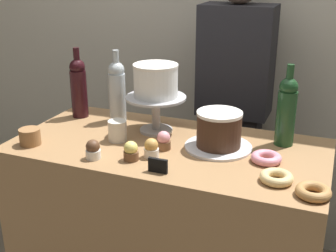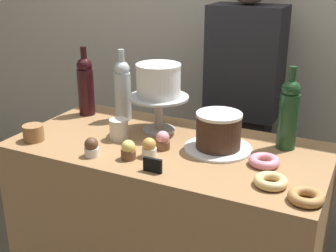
% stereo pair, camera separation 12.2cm
% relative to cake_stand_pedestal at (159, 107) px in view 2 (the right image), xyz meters
% --- Properties ---
extents(back_wall, '(6.00, 0.05, 2.60)m').
position_rel_cake_stand_pedestal_xyz_m(back_wall, '(0.10, 0.77, 0.29)').
color(back_wall, '#BCB7A8').
rests_on(back_wall, ground_plane).
extents(display_counter, '(1.25, 0.62, 0.90)m').
position_rel_cake_stand_pedestal_xyz_m(display_counter, '(0.10, -0.12, -0.56)').
color(display_counter, '#997047').
rests_on(display_counter, ground_plane).
extents(cake_stand_pedestal, '(0.26, 0.26, 0.16)m').
position_rel_cake_stand_pedestal_xyz_m(cake_stand_pedestal, '(0.00, 0.00, 0.00)').
color(cake_stand_pedestal, '#B2B2B7').
rests_on(cake_stand_pedestal, display_counter).
extents(white_layer_cake, '(0.19, 0.19, 0.14)m').
position_rel_cake_stand_pedestal_xyz_m(white_layer_cake, '(0.00, -0.00, 0.12)').
color(white_layer_cake, white).
rests_on(white_layer_cake, cake_stand_pedestal).
extents(silver_serving_platter, '(0.26, 0.26, 0.01)m').
position_rel_cake_stand_pedestal_xyz_m(silver_serving_platter, '(0.30, -0.08, -0.10)').
color(silver_serving_platter, white).
rests_on(silver_serving_platter, display_counter).
extents(chocolate_round_cake, '(0.18, 0.18, 0.14)m').
position_rel_cake_stand_pedestal_xyz_m(chocolate_round_cake, '(0.30, -0.08, -0.03)').
color(chocolate_round_cake, '#3D2619').
rests_on(chocolate_round_cake, silver_serving_platter).
extents(wine_bottle_clear, '(0.08, 0.08, 0.33)m').
position_rel_cake_stand_pedestal_xyz_m(wine_bottle_clear, '(-0.22, 0.06, 0.04)').
color(wine_bottle_clear, '#B2BCC1').
rests_on(wine_bottle_clear, display_counter).
extents(wine_bottle_dark_red, '(0.08, 0.08, 0.33)m').
position_rel_cake_stand_pedestal_xyz_m(wine_bottle_dark_red, '(-0.41, 0.05, 0.04)').
color(wine_bottle_dark_red, black).
rests_on(wine_bottle_dark_red, display_counter).
extents(wine_bottle_green, '(0.08, 0.08, 0.33)m').
position_rel_cake_stand_pedestal_xyz_m(wine_bottle_green, '(0.53, 0.06, 0.04)').
color(wine_bottle_green, '#193D1E').
rests_on(wine_bottle_green, display_counter).
extents(cupcake_caramel, '(0.06, 0.06, 0.07)m').
position_rel_cake_stand_pedestal_xyz_m(cupcake_caramel, '(0.09, -0.25, -0.07)').
color(cupcake_caramel, white).
rests_on(cupcake_caramel, display_counter).
extents(cupcake_strawberry, '(0.06, 0.06, 0.07)m').
position_rel_cake_stand_pedestal_xyz_m(cupcake_strawberry, '(0.10, -0.16, -0.07)').
color(cupcake_strawberry, brown).
rests_on(cupcake_strawberry, display_counter).
extents(cupcake_lemon, '(0.06, 0.06, 0.07)m').
position_rel_cake_stand_pedestal_xyz_m(cupcake_lemon, '(0.03, -0.30, -0.07)').
color(cupcake_lemon, brown).
rests_on(cupcake_lemon, display_counter).
extents(cupcake_chocolate, '(0.06, 0.06, 0.07)m').
position_rel_cake_stand_pedestal_xyz_m(cupcake_chocolate, '(-0.11, -0.34, -0.07)').
color(cupcake_chocolate, white).
rests_on(cupcake_chocolate, display_counter).
extents(donut_pink, '(0.11, 0.11, 0.03)m').
position_rel_cake_stand_pedestal_xyz_m(donut_pink, '(0.49, -0.14, -0.09)').
color(donut_pink, pink).
rests_on(donut_pink, display_counter).
extents(donut_glazed, '(0.11, 0.11, 0.03)m').
position_rel_cake_stand_pedestal_xyz_m(donut_glazed, '(0.55, -0.28, -0.09)').
color(donut_glazed, '#E0C17F').
rests_on(donut_glazed, display_counter).
extents(donut_maple, '(0.11, 0.11, 0.03)m').
position_rel_cake_stand_pedestal_xyz_m(donut_maple, '(0.67, -0.33, -0.09)').
color(donut_maple, '#B27F47').
rests_on(donut_maple, display_counter).
extents(cookie_stack, '(0.08, 0.08, 0.07)m').
position_rel_cake_stand_pedestal_xyz_m(cookie_stack, '(-0.41, -0.32, -0.07)').
color(cookie_stack, olive).
rests_on(cookie_stack, display_counter).
extents(price_sign_chalkboard, '(0.07, 0.01, 0.05)m').
position_rel_cake_stand_pedestal_xyz_m(price_sign_chalkboard, '(0.16, -0.36, -0.08)').
color(price_sign_chalkboard, black).
rests_on(price_sign_chalkboard, display_counter).
extents(coffee_cup_ceramic, '(0.08, 0.08, 0.08)m').
position_rel_cake_stand_pedestal_xyz_m(coffee_cup_ceramic, '(-0.11, -0.15, -0.07)').
color(coffee_cup_ceramic, silver).
rests_on(coffee_cup_ceramic, display_counter).
extents(barista_figure, '(0.36, 0.22, 1.60)m').
position_rel_cake_stand_pedestal_xyz_m(barista_figure, '(0.21, 0.52, -0.17)').
color(barista_figure, black).
rests_on(barista_figure, ground_plane).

